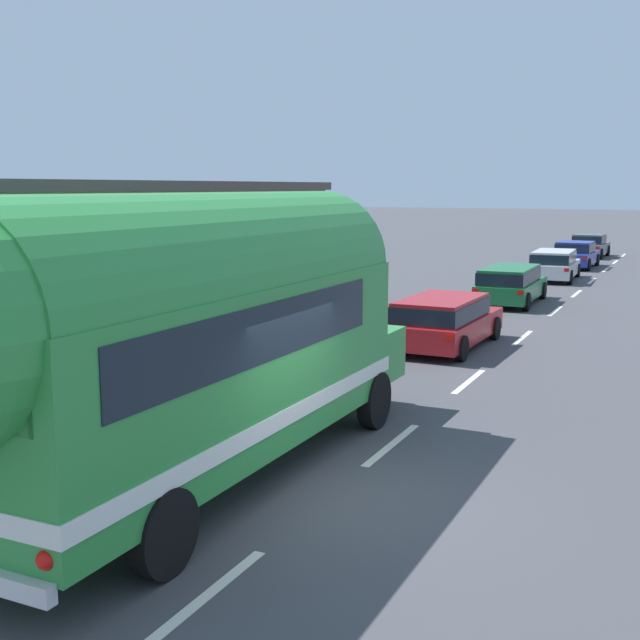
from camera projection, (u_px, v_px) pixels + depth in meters
ground_plane at (330, 495)px, 11.18m from camera, size 300.00×300.00×0.00m
lane_markings at (435, 331)px, 23.86m from camera, size 3.75×80.00×0.01m
painted_bus at (183, 330)px, 10.89m from camera, size 2.64×10.68×4.12m
car_lead at (444, 319)px, 21.25m from camera, size 2.07×4.65×1.37m
car_second at (510, 282)px, 29.27m from camera, size 1.94×4.76×1.37m
car_third at (554, 263)px, 36.70m from camera, size 2.07×4.69×1.37m
car_fourth at (575, 254)px, 42.54m from camera, size 2.08×4.55×1.37m
car_fifth at (589, 245)px, 49.02m from camera, size 2.10×4.38×1.37m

